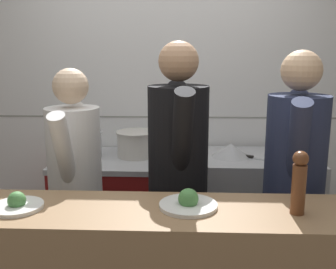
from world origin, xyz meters
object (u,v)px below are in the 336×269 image
object	(u,v)px
oven_range	(111,210)
pepper_mill	(299,181)
stock_pot	(84,144)
chefs_knife	(260,159)
mixing_bowl_steel	(231,150)
chef_line	(294,182)
sauce_pot	(136,143)
chef_sous	(178,173)
chef_head_cook	(76,184)
plated_dish_appetiser	(188,203)
plated_dish_main	(17,204)

from	to	relation	value
oven_range	pepper_mill	xyz separation A→B (m)	(1.10, -1.33, 0.71)
stock_pot	chefs_knife	distance (m)	1.36
mixing_bowl_steel	pepper_mill	size ratio (longest dim) A/B	1.02
chef_line	mixing_bowl_steel	bearing A→B (deg)	124.45
sauce_pot	chef_sous	world-z (taller)	chef_sous
chef_line	stock_pot	bearing A→B (deg)	165.91
stock_pot	chef_head_cook	size ratio (longest dim) A/B	0.18
oven_range	chef_sous	distance (m)	1.04
oven_range	stock_pot	xyz separation A→B (m)	(-0.19, -0.01, 0.55)
chefs_knife	pepper_mill	bearing A→B (deg)	-93.26
chef_head_cook	pepper_mill	bearing A→B (deg)	-29.37
sauce_pot	chef_line	distance (m)	1.31
stock_pot	plated_dish_appetiser	world-z (taller)	plated_dish_appetiser
chef_sous	oven_range	bearing A→B (deg)	122.21
plated_dish_main	chef_line	size ratio (longest dim) A/B	0.14
pepper_mill	chef_head_cook	distance (m)	1.37
sauce_pot	chefs_knife	world-z (taller)	sauce_pot
sauce_pot	chef_sous	bearing A→B (deg)	-65.16
stock_pot	plated_dish_appetiser	size ratio (longest dim) A/B	1.05
mixing_bowl_steel	chef_sous	bearing A→B (deg)	-120.00
oven_range	plated_dish_appetiser	world-z (taller)	plated_dish_appetiser
sauce_pot	chef_line	bearing A→B (deg)	-38.24
plated_dish_main	pepper_mill	bearing A→B (deg)	-0.15
mixing_bowl_steel	pepper_mill	xyz separation A→B (m)	(0.14, -1.32, 0.20)
chefs_knife	chef_line	world-z (taller)	chef_line
stock_pot	chef_line	bearing A→B (deg)	-27.64
chef_line	sauce_pot	bearing A→B (deg)	155.31
chefs_knife	chef_sous	bearing A→B (deg)	-134.96
chef_sous	chef_line	bearing A→B (deg)	-11.62
chefs_knife	chef_line	distance (m)	0.68
stock_pot	sauce_pot	bearing A→B (deg)	8.59
sauce_pot	chef_head_cook	world-z (taller)	chef_head_cook
chefs_knife	plated_dish_appetiser	distance (m)	1.32
sauce_pot	plated_dish_main	size ratio (longest dim) A/B	1.35
plated_dish_appetiser	chef_head_cook	distance (m)	0.93
plated_dish_main	pepper_mill	size ratio (longest dim) A/B	0.82
stock_pot	mixing_bowl_steel	bearing A→B (deg)	-0.14
mixing_bowl_steel	stock_pot	bearing A→B (deg)	179.86
stock_pot	chef_sous	world-z (taller)	chef_sous
mixing_bowl_steel	chef_line	world-z (taller)	chef_line
plated_dish_main	chef_head_cook	bearing A→B (deg)	82.40
plated_dish_appetiser	chef_line	bearing A→B (deg)	39.79
sauce_pot	chef_head_cook	xyz separation A→B (m)	(-0.29, -0.73, -0.09)
chefs_knife	plated_dish_appetiser	xyz separation A→B (m)	(-0.55, -1.19, 0.11)
oven_range	plated_dish_appetiser	size ratio (longest dim) A/B	3.27
pepper_mill	chef_sous	bearing A→B (deg)	130.50
plated_dish_appetiser	chef_head_cook	xyz separation A→B (m)	(-0.70, 0.60, -0.13)
stock_pot	chef_sous	xyz separation A→B (m)	(0.75, -0.69, -0.01)
plated_dish_appetiser	chef_sous	world-z (taller)	chef_sous
pepper_mill	chef_sous	xyz separation A→B (m)	(-0.54, 0.63, -0.17)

